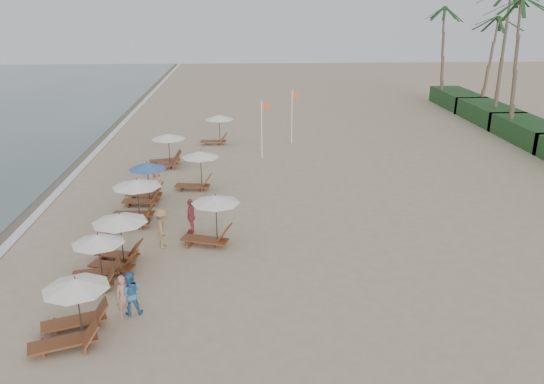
{
  "coord_description": "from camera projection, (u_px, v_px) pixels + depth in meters",
  "views": [
    {
      "loc": [
        -0.45,
        -17.84,
        10.44
      ],
      "look_at": [
        1.0,
        7.82,
        1.3
      ],
      "focal_mm": 35.54,
      "sensor_mm": 36.0,
      "label": 1
    }
  ],
  "objects": [
    {
      "name": "beachgoer_mid_a",
      "position": [
        130.0,
        293.0,
        18.77
      ],
      "size": [
        0.89,
        0.75,
        1.63
      ],
      "primitive_type": "imported",
      "rotation": [
        0.0,
        0.0,
        3.32
      ],
      "color": "teal",
      "rests_on": "ground"
    },
    {
      "name": "wet_sand_band",
      "position": [
        21.0,
        206.0,
        29.05
      ],
      "size": [
        3.2,
        140.0,
        0.01
      ],
      "primitive_type": "cube",
      "color": "#6B5E4C",
      "rests_on": "ground"
    },
    {
      "name": "beachgoer_far_a",
      "position": [
        191.0,
        216.0,
        25.4
      ],
      "size": [
        0.52,
        1.04,
        1.71
      ],
      "primitive_type": "imported",
      "rotation": [
        0.0,
        0.0,
        4.6
      ],
      "color": "#AB444B",
      "rests_on": "ground"
    },
    {
      "name": "lounger_station_5",
      "position": [
        165.0,
        151.0,
        35.62
      ],
      "size": [
        2.69,
        2.38,
        2.24
      ],
      "color": "brown",
      "rests_on": "ground"
    },
    {
      "name": "ground",
      "position": [
        257.0,
        294.0,
        20.31
      ],
      "size": [
        160.0,
        160.0,
        0.0
      ],
      "primitive_type": "plane",
      "color": "tan",
      "rests_on": "ground"
    },
    {
      "name": "lounger_station_4",
      "position": [
        144.0,
        184.0,
        29.25
      ],
      "size": [
        2.51,
        2.06,
        2.26
      ],
      "color": "brown",
      "rests_on": "ground"
    },
    {
      "name": "foam_line",
      "position": [
        45.0,
        205.0,
        29.11
      ],
      "size": [
        0.5,
        140.0,
        0.02
      ],
      "primitive_type": "cube",
      "color": "white",
      "rests_on": "ground"
    },
    {
      "name": "lounger_station_2",
      "position": [
        116.0,
        239.0,
        22.14
      ],
      "size": [
        2.58,
        2.31,
        2.29
      ],
      "color": "brown",
      "rests_on": "ground"
    },
    {
      "name": "flag_pole_far",
      "position": [
        292.0,
        114.0,
        40.91
      ],
      "size": [
        0.6,
        0.08,
        4.19
      ],
      "color": "silver",
      "rests_on": "ground"
    },
    {
      "name": "lounger_station_3",
      "position": [
        133.0,
        202.0,
        26.43
      ],
      "size": [
        2.75,
        2.41,
        2.27
      ],
      "color": "brown",
      "rests_on": "ground"
    },
    {
      "name": "beachgoer_mid_b",
      "position": [
        162.0,
        228.0,
        23.89
      ],
      "size": [
        0.98,
        1.33,
        1.85
      ],
      "primitive_type": "imported",
      "rotation": [
        0.0,
        0.0,
        1.84
      ],
      "color": "olive",
      "rests_on": "ground"
    },
    {
      "name": "inland_station_0",
      "position": [
        210.0,
        217.0,
        24.16
      ],
      "size": [
        2.85,
        2.27,
        2.22
      ],
      "color": "brown",
      "rests_on": "ground"
    },
    {
      "name": "beachgoer_far_b",
      "position": [
        157.0,
        182.0,
        30.38
      ],
      "size": [
        0.89,
        0.88,
        1.55
      ],
      "primitive_type": "imported",
      "rotation": [
        0.0,
        0.0,
        0.75
      ],
      "color": "tan",
      "rests_on": "ground"
    },
    {
      "name": "inland_station_1",
      "position": [
        197.0,
        167.0,
        31.28
      ],
      "size": [
        2.75,
        2.24,
        2.22
      ],
      "color": "brown",
      "rests_on": "ground"
    },
    {
      "name": "inland_station_2",
      "position": [
        217.0,
        126.0,
        41.24
      ],
      "size": [
        2.68,
        2.24,
        2.22
      ],
      "color": "brown",
      "rests_on": "ground"
    },
    {
      "name": "lounger_station_1",
      "position": [
        95.0,
        260.0,
        20.7
      ],
      "size": [
        2.41,
        2.03,
        2.1
      ],
      "color": "brown",
      "rests_on": "ground"
    },
    {
      "name": "flag_pole_near",
      "position": [
        262.0,
        126.0,
        37.08
      ],
      "size": [
        0.6,
        0.08,
        4.11
      ],
      "color": "silver",
      "rests_on": "ground"
    },
    {
      "name": "lounger_station_0",
      "position": [
        70.0,
        312.0,
        17.3
      ],
      "size": [
        2.69,
        2.64,
        2.2
      ],
      "color": "brown",
      "rests_on": "ground"
    },
    {
      "name": "beachgoer_near",
      "position": [
        124.0,
        296.0,
        18.65
      ],
      "size": [
        0.68,
        0.61,
        1.56
      ],
      "primitive_type": "imported",
      "rotation": [
        0.0,
        0.0,
        0.54
      ],
      "color": "#B17660",
      "rests_on": "ground"
    }
  ]
}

